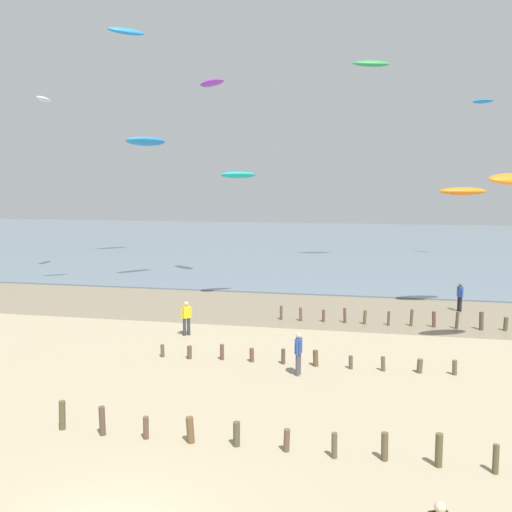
{
  "coord_description": "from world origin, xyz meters",
  "views": [
    {
      "loc": [
        5.31,
        -9.66,
        7.42
      ],
      "look_at": [
        0.87,
        12.11,
        4.54
      ],
      "focal_mm": 38.5,
      "sensor_mm": 36.0,
      "label": 1
    }
  ],
  "objects_px": {
    "kite_aloft_7": "(126,31)",
    "kite_aloft_5": "(44,99)",
    "kite_aloft_2": "(371,64)",
    "kite_aloft_4": "(212,83)",
    "kite_aloft_0": "(483,101)",
    "person_far_down_beach": "(460,296)",
    "person_left_flank": "(186,317)",
    "person_right_flank": "(298,352)",
    "kite_aloft_1": "(463,191)",
    "kite_aloft_8": "(238,175)",
    "kite_aloft_11": "(146,141)"
  },
  "relations": [
    {
      "from": "person_left_flank",
      "to": "kite_aloft_11",
      "type": "distance_m",
      "value": 18.6
    },
    {
      "from": "person_right_flank",
      "to": "kite_aloft_1",
      "type": "xyz_separation_m",
      "value": [
        7.96,
        13.38,
        6.15
      ]
    },
    {
      "from": "kite_aloft_5",
      "to": "kite_aloft_8",
      "type": "distance_m",
      "value": 20.15
    },
    {
      "from": "kite_aloft_7",
      "to": "kite_aloft_5",
      "type": "bearing_deg",
      "value": -149.43
    },
    {
      "from": "kite_aloft_1",
      "to": "kite_aloft_0",
      "type": "bearing_deg",
      "value": 58.75
    },
    {
      "from": "kite_aloft_5",
      "to": "kite_aloft_1",
      "type": "bearing_deg",
      "value": 68.04
    },
    {
      "from": "kite_aloft_0",
      "to": "kite_aloft_5",
      "type": "bearing_deg",
      "value": -128.24
    },
    {
      "from": "person_far_down_beach",
      "to": "kite_aloft_5",
      "type": "distance_m",
      "value": 34.78
    },
    {
      "from": "kite_aloft_4",
      "to": "kite_aloft_0",
      "type": "bearing_deg",
      "value": 77.41
    },
    {
      "from": "kite_aloft_5",
      "to": "person_right_flank",
      "type": "bearing_deg",
      "value": 39.4
    },
    {
      "from": "person_left_flank",
      "to": "kite_aloft_7",
      "type": "xyz_separation_m",
      "value": [
        -14.19,
        25.25,
        20.96
      ]
    },
    {
      "from": "person_left_flank",
      "to": "kite_aloft_2",
      "type": "distance_m",
      "value": 33.28
    },
    {
      "from": "kite_aloft_2",
      "to": "kite_aloft_4",
      "type": "distance_m",
      "value": 16.92
    },
    {
      "from": "kite_aloft_0",
      "to": "kite_aloft_1",
      "type": "distance_m",
      "value": 24.82
    },
    {
      "from": "kite_aloft_1",
      "to": "person_far_down_beach",
      "type": "bearing_deg",
      "value": -106.12
    },
    {
      "from": "person_left_flank",
      "to": "kite_aloft_0",
      "type": "distance_m",
      "value": 39.69
    },
    {
      "from": "kite_aloft_0",
      "to": "kite_aloft_2",
      "type": "distance_m",
      "value": 11.88
    },
    {
      "from": "kite_aloft_5",
      "to": "kite_aloft_11",
      "type": "xyz_separation_m",
      "value": [
        9.4,
        -1.79,
        -3.61
      ]
    },
    {
      "from": "kite_aloft_0",
      "to": "kite_aloft_8",
      "type": "height_order",
      "value": "kite_aloft_0"
    },
    {
      "from": "kite_aloft_0",
      "to": "kite_aloft_7",
      "type": "height_order",
      "value": "kite_aloft_7"
    },
    {
      "from": "person_left_flank",
      "to": "kite_aloft_4",
      "type": "bearing_deg",
      "value": 100.9
    },
    {
      "from": "kite_aloft_1",
      "to": "kite_aloft_5",
      "type": "height_order",
      "value": "kite_aloft_5"
    },
    {
      "from": "kite_aloft_0",
      "to": "kite_aloft_11",
      "type": "height_order",
      "value": "kite_aloft_0"
    },
    {
      "from": "person_far_down_beach",
      "to": "kite_aloft_2",
      "type": "height_order",
      "value": "kite_aloft_2"
    },
    {
      "from": "kite_aloft_5",
      "to": "kite_aloft_7",
      "type": "distance_m",
      "value": 12.6
    },
    {
      "from": "kite_aloft_7",
      "to": "kite_aloft_8",
      "type": "distance_m",
      "value": 26.35
    },
    {
      "from": "kite_aloft_2",
      "to": "kite_aloft_11",
      "type": "distance_m",
      "value": 22.33
    },
    {
      "from": "person_right_flank",
      "to": "kite_aloft_5",
      "type": "height_order",
      "value": "kite_aloft_5"
    },
    {
      "from": "person_right_flank",
      "to": "person_far_down_beach",
      "type": "bearing_deg",
      "value": 58.13
    },
    {
      "from": "person_far_down_beach",
      "to": "kite_aloft_2",
      "type": "bearing_deg",
      "value": 106.39
    },
    {
      "from": "kite_aloft_7",
      "to": "kite_aloft_11",
      "type": "distance_m",
      "value": 17.26
    },
    {
      "from": "kite_aloft_7",
      "to": "kite_aloft_11",
      "type": "relative_size",
      "value": 1.13
    },
    {
      "from": "kite_aloft_1",
      "to": "kite_aloft_7",
      "type": "relative_size",
      "value": 0.81
    },
    {
      "from": "kite_aloft_2",
      "to": "kite_aloft_4",
      "type": "height_order",
      "value": "kite_aloft_2"
    },
    {
      "from": "person_far_down_beach",
      "to": "kite_aloft_4",
      "type": "height_order",
      "value": "kite_aloft_4"
    },
    {
      "from": "person_left_flank",
      "to": "kite_aloft_5",
      "type": "relative_size",
      "value": 0.76
    },
    {
      "from": "person_right_flank",
      "to": "kite_aloft_11",
      "type": "xyz_separation_m",
      "value": [
        -13.86,
        18.46,
        9.74
      ]
    },
    {
      "from": "person_left_flank",
      "to": "kite_aloft_2",
      "type": "relative_size",
      "value": 0.5
    },
    {
      "from": "person_left_flank",
      "to": "kite_aloft_1",
      "type": "xyz_separation_m",
      "value": [
        14.13,
        8.77,
        6.15
      ]
    },
    {
      "from": "kite_aloft_0",
      "to": "kite_aloft_11",
      "type": "distance_m",
      "value": 32.55
    },
    {
      "from": "person_right_flank",
      "to": "kite_aloft_2",
      "type": "height_order",
      "value": "kite_aloft_2"
    },
    {
      "from": "kite_aloft_1",
      "to": "kite_aloft_8",
      "type": "height_order",
      "value": "kite_aloft_8"
    },
    {
      "from": "kite_aloft_4",
      "to": "kite_aloft_11",
      "type": "distance_m",
      "value": 6.55
    },
    {
      "from": "person_far_down_beach",
      "to": "person_left_flank",
      "type": "bearing_deg",
      "value": -149.81
    },
    {
      "from": "person_far_down_beach",
      "to": "kite_aloft_0",
      "type": "bearing_deg",
      "value": 77.88
    },
    {
      "from": "kite_aloft_0",
      "to": "kite_aloft_2",
      "type": "relative_size",
      "value": 0.56
    },
    {
      "from": "person_right_flank",
      "to": "kite_aloft_1",
      "type": "distance_m",
      "value": 16.75
    },
    {
      "from": "person_far_down_beach",
      "to": "kite_aloft_1",
      "type": "distance_m",
      "value": 6.17
    },
    {
      "from": "kite_aloft_5",
      "to": "kite_aloft_7",
      "type": "xyz_separation_m",
      "value": [
        2.91,
        9.62,
        7.6
      ]
    },
    {
      "from": "person_left_flank",
      "to": "kite_aloft_2",
      "type": "height_order",
      "value": "kite_aloft_2"
    }
  ]
}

